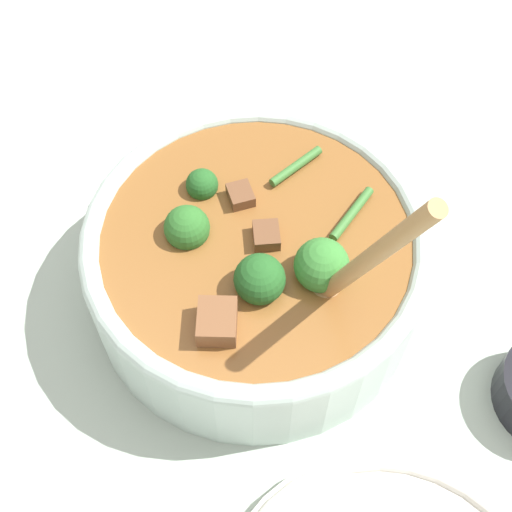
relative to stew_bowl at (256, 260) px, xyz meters
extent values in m
plane|color=#ADBCAD|center=(0.00, 0.00, -0.05)|extent=(4.00, 4.00, 0.00)
cylinder|color=#B2C6BC|center=(0.00, 0.00, -0.01)|extent=(0.26, 0.26, 0.08)
torus|color=#B2C6BC|center=(0.00, 0.00, 0.03)|extent=(0.26, 0.26, 0.02)
cylinder|color=brown|center=(0.00, 0.00, 0.01)|extent=(0.24, 0.24, 0.04)
sphere|color=#387F33|center=(0.05, -0.02, 0.04)|extent=(0.04, 0.04, 0.04)
cylinder|color=#6B9956|center=(0.05, -0.02, 0.01)|extent=(0.01, 0.01, 0.02)
sphere|color=#2D6B28|center=(-0.05, -0.01, 0.04)|extent=(0.03, 0.03, 0.03)
cylinder|color=#6B9956|center=(-0.05, -0.01, 0.01)|extent=(0.01, 0.01, 0.02)
sphere|color=#235B23|center=(0.01, -0.04, 0.04)|extent=(0.04, 0.04, 0.04)
cylinder|color=#6B9956|center=(0.01, -0.04, 0.01)|extent=(0.01, 0.01, 0.02)
sphere|color=#235B23|center=(-0.05, 0.04, 0.03)|extent=(0.03, 0.03, 0.03)
cylinder|color=#6B9956|center=(-0.05, 0.04, 0.02)|extent=(0.01, 0.01, 0.01)
cube|color=brown|center=(-0.02, 0.03, 0.03)|extent=(0.03, 0.03, 0.02)
cube|color=brown|center=(0.01, 0.00, 0.03)|extent=(0.02, 0.03, 0.02)
cube|color=brown|center=(-0.01, -0.08, 0.03)|extent=(0.03, 0.04, 0.02)
cylinder|color=#3D7533|center=(0.02, 0.07, 0.03)|extent=(0.04, 0.05, 0.01)
cylinder|color=#3D7533|center=(0.07, 0.03, 0.03)|extent=(0.03, 0.05, 0.01)
ellipsoid|color=#A87A47|center=(0.06, -0.03, 0.02)|extent=(0.04, 0.03, 0.01)
cylinder|color=#A87A47|center=(0.08, -0.05, 0.10)|extent=(0.07, 0.04, 0.16)
camera|label=1|loc=(0.06, -0.29, 0.46)|focal=50.00mm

